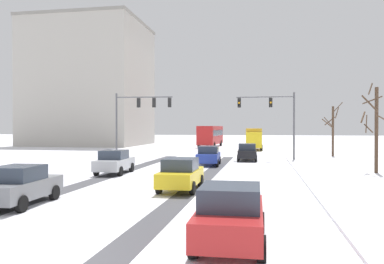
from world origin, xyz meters
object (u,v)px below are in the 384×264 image
car_blue_second (209,156)px  bare_tree_sidewalk_far (333,129)px  car_yellow_cab_fourth (181,174)px  office_building_far_left_block (90,84)px  box_truck_delivery (254,138)px  car_silver_third (114,162)px  car_grey_fifth (20,185)px  bus_oncoming (211,135)px  traffic_signal_near_left (139,111)px  car_black_lead (247,152)px  car_red_sixth (231,215)px  traffic_signal_near_right (274,112)px  bare_tree_sidewalk_mid (375,126)px

car_blue_second → bare_tree_sidewalk_far: bearing=46.3°
car_yellow_cab_fourth → office_building_far_left_block: office_building_far_left_block is taller
box_truck_delivery → car_silver_third: bearing=-106.0°
car_yellow_cab_fourth → car_grey_fifth: same height
bus_oncoming → box_truck_delivery: 10.27m
traffic_signal_near_left → car_black_lead: traffic_signal_near_left is taller
bus_oncoming → bare_tree_sidewalk_far: size_ratio=1.87×
car_red_sixth → bare_tree_sidewalk_far: bearing=76.2°
car_black_lead → car_red_sixth: 26.85m
traffic_signal_near_right → car_yellow_cab_fourth: (-5.09, -18.85, -3.80)m
car_silver_third → office_building_far_left_block: 46.93m
car_grey_fifth → office_building_far_left_block: size_ratio=0.19×
car_blue_second → traffic_signal_near_right: bearing=47.0°
car_blue_second → car_grey_fifth: size_ratio=1.00×
bare_tree_sidewalk_mid → car_silver_third: bearing=-168.3°
traffic_signal_near_right → car_grey_fifth: (-10.74, -23.73, -3.80)m
traffic_signal_near_right → bare_tree_sidewalk_mid: size_ratio=1.03×
car_grey_fifth → box_truck_delivery: size_ratio=0.56×
traffic_signal_near_right → box_truck_delivery: size_ratio=0.87×
bus_oncoming → office_building_far_left_block: size_ratio=0.50×
car_red_sixth → box_truck_delivery: (-0.37, 45.19, 0.82)m
traffic_signal_near_left → office_building_far_left_block: size_ratio=0.30×
car_blue_second → bus_oncoming: bus_oncoming is taller
bare_tree_sidewalk_mid → car_yellow_cab_fourth: bearing=-140.5°
car_yellow_cab_fourth → car_blue_second: bearing=91.7°
car_black_lead → bare_tree_sidewalk_far: size_ratio=0.70×
traffic_signal_near_right → office_building_far_left_block: 42.81m
box_truck_delivery → bare_tree_sidewalk_mid: 28.34m
traffic_signal_near_left → office_building_far_left_block: bearing=122.4°
box_truck_delivery → office_building_far_left_block: (-29.50, 10.32, 9.36)m
office_building_far_left_block → car_yellow_cab_fourth: bearing=-60.4°
car_black_lead → bus_oncoming: (-6.92, 25.71, 1.18)m
traffic_signal_near_right → car_blue_second: (-5.47, -5.86, -3.80)m
traffic_signal_near_right → bare_tree_sidewalk_mid: (6.63, -9.18, -1.35)m
bus_oncoming → car_red_sixth: bearing=-81.9°
car_grey_fifth → car_red_sixth: bearing=-23.2°
traffic_signal_near_right → car_red_sixth: (-1.89, -27.52, -3.80)m
car_yellow_cab_fourth → bare_tree_sidewalk_mid: bare_tree_sidewalk_mid is taller
car_silver_third → box_truck_delivery: size_ratio=0.56×
traffic_signal_near_left → car_red_sixth: (10.99, -25.74, -3.96)m
bare_tree_sidewalk_mid → office_building_far_left_block: (-38.39, 37.18, 7.72)m
car_red_sixth → bare_tree_sidewalk_far: 35.28m
traffic_signal_near_left → car_yellow_cab_fourth: 19.18m
car_black_lead → car_red_sixth: same height
car_yellow_cab_fourth → car_grey_fifth: size_ratio=0.98×
car_blue_second → bare_tree_sidewalk_mid: size_ratio=0.66×
bus_oncoming → bare_tree_sidewalk_mid: size_ratio=1.76×
car_black_lead → office_building_far_left_block: (-29.27, 28.67, 10.18)m
car_blue_second → car_grey_fifth: bearing=-106.4°
car_grey_fifth → car_red_sixth: 9.63m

